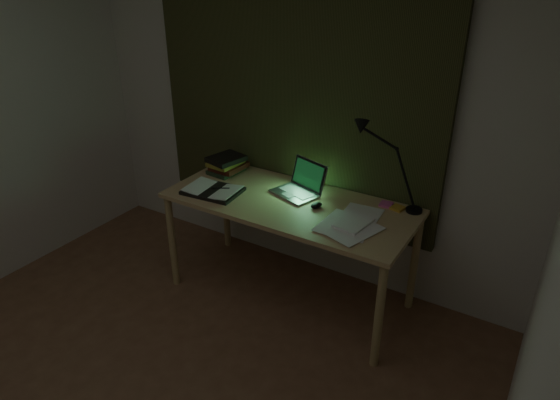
{
  "coord_description": "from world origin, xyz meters",
  "views": [
    {
      "loc": [
        1.7,
        -0.98,
        2.25
      ],
      "look_at": [
        0.22,
        1.44,
        0.82
      ],
      "focal_mm": 32.0,
      "sensor_mm": 36.0,
      "label": 1
    }
  ],
  "objects_px": {
    "laptop": "(295,180)",
    "loose_papers": "(346,219)",
    "desk": "(289,250)",
    "open_textbook": "(213,190)",
    "book_stack": "(227,164)",
    "desk_lamp": "(419,171)"
  },
  "relations": [
    {
      "from": "laptop",
      "to": "loose_papers",
      "type": "bearing_deg",
      "value": -0.61
    },
    {
      "from": "desk",
      "to": "loose_papers",
      "type": "relative_size",
      "value": 4.16
    },
    {
      "from": "open_textbook",
      "to": "loose_papers",
      "type": "xyz_separation_m",
      "value": [
        0.95,
        0.11,
        -0.0
      ]
    },
    {
      "from": "desk",
      "to": "open_textbook",
      "type": "relative_size",
      "value": 4.43
    },
    {
      "from": "laptop",
      "to": "open_textbook",
      "type": "distance_m",
      "value": 0.57
    },
    {
      "from": "book_stack",
      "to": "desk_lamp",
      "type": "bearing_deg",
      "value": 4.6
    },
    {
      "from": "desk",
      "to": "desk_lamp",
      "type": "height_order",
      "value": "desk_lamp"
    },
    {
      "from": "desk",
      "to": "loose_papers",
      "type": "xyz_separation_m",
      "value": [
        0.43,
        -0.05,
        0.39
      ]
    },
    {
      "from": "desk_lamp",
      "to": "loose_papers",
      "type": "bearing_deg",
      "value": -118.87
    },
    {
      "from": "open_textbook",
      "to": "desk",
      "type": "bearing_deg",
      "value": 11.41
    },
    {
      "from": "desk",
      "to": "book_stack",
      "type": "height_order",
      "value": "book_stack"
    },
    {
      "from": "desk_lamp",
      "to": "desk",
      "type": "bearing_deg",
      "value": -144.52
    },
    {
      "from": "book_stack",
      "to": "desk_lamp",
      "type": "distance_m",
      "value": 1.41
    },
    {
      "from": "laptop",
      "to": "book_stack",
      "type": "xyz_separation_m",
      "value": [
        -0.62,
        0.07,
        -0.04
      ]
    },
    {
      "from": "laptop",
      "to": "open_textbook",
      "type": "xyz_separation_m",
      "value": [
        -0.5,
        -0.26,
        -0.09
      ]
    },
    {
      "from": "desk",
      "to": "book_stack",
      "type": "xyz_separation_m",
      "value": [
        -0.64,
        0.18,
        0.44
      ]
    },
    {
      "from": "loose_papers",
      "to": "desk_lamp",
      "type": "distance_m",
      "value": 0.53
    },
    {
      "from": "desk",
      "to": "open_textbook",
      "type": "height_order",
      "value": "open_textbook"
    },
    {
      "from": "desk",
      "to": "loose_papers",
      "type": "distance_m",
      "value": 0.58
    },
    {
      "from": "book_stack",
      "to": "open_textbook",
      "type": "bearing_deg",
      "value": -69.71
    },
    {
      "from": "desk",
      "to": "laptop",
      "type": "xyz_separation_m",
      "value": [
        -0.02,
        0.11,
        0.49
      ]
    },
    {
      "from": "book_stack",
      "to": "loose_papers",
      "type": "relative_size",
      "value": 0.61
    }
  ]
}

